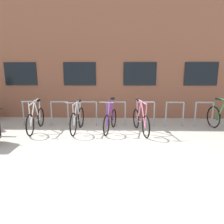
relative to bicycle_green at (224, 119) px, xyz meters
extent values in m
plane|color=#B2ADA0|center=(-3.67, -1.32, -0.41)|extent=(42.00, 42.00, 0.00)
cube|color=brown|center=(-3.67, 5.01, 2.26)|extent=(28.00, 6.25, 5.33)
cube|color=black|center=(-7.27, 1.86, 1.39)|extent=(1.30, 0.04, 0.91)
cube|color=black|center=(-4.87, 1.86, 1.39)|extent=(1.30, 0.04, 0.91)
cube|color=black|center=(-2.47, 1.86, 1.39)|extent=(1.30, 0.04, 0.91)
cube|color=black|center=(-0.07, 1.86, 1.39)|extent=(1.30, 0.04, 0.91)
cylinder|color=gray|center=(-6.67, 0.58, 0.02)|extent=(0.05, 0.05, 0.85)
cylinder|color=gray|center=(-6.08, 0.58, 0.02)|extent=(0.05, 0.05, 0.85)
cylinder|color=gray|center=(-6.38, 0.58, 0.45)|extent=(0.59, 0.05, 0.05)
cylinder|color=gray|center=(-5.67, 0.58, 0.02)|extent=(0.05, 0.05, 0.85)
cylinder|color=gray|center=(-5.08, 0.58, 0.02)|extent=(0.05, 0.05, 0.85)
cylinder|color=gray|center=(-5.38, 0.58, 0.45)|extent=(0.59, 0.05, 0.05)
cylinder|color=gray|center=(-4.67, 0.58, 0.02)|extent=(0.05, 0.05, 0.85)
cylinder|color=gray|center=(-4.08, 0.58, 0.02)|extent=(0.05, 0.05, 0.85)
cylinder|color=gray|center=(-4.38, 0.58, 0.45)|extent=(0.59, 0.05, 0.05)
cylinder|color=gray|center=(-3.67, 0.58, 0.02)|extent=(0.05, 0.05, 0.85)
cylinder|color=gray|center=(-3.08, 0.58, 0.02)|extent=(0.05, 0.05, 0.85)
cylinder|color=gray|center=(-3.38, 0.58, 0.45)|extent=(0.59, 0.05, 0.05)
cylinder|color=gray|center=(-2.67, 0.58, 0.02)|extent=(0.05, 0.05, 0.85)
cylinder|color=gray|center=(-2.08, 0.58, 0.02)|extent=(0.05, 0.05, 0.85)
cylinder|color=gray|center=(-2.38, 0.58, 0.45)|extent=(0.59, 0.05, 0.05)
cylinder|color=gray|center=(-1.67, 0.58, 0.02)|extent=(0.05, 0.05, 0.85)
cylinder|color=gray|center=(-1.08, 0.58, 0.02)|extent=(0.05, 0.05, 0.85)
cylinder|color=gray|center=(-1.38, 0.58, 0.45)|extent=(0.59, 0.05, 0.05)
cylinder|color=gray|center=(-0.67, 0.58, 0.02)|extent=(0.05, 0.05, 0.85)
cylinder|color=gray|center=(-0.08, 0.58, 0.02)|extent=(0.05, 0.05, 0.85)
cylinder|color=gray|center=(-0.38, 0.58, 0.45)|extent=(0.59, 0.05, 0.05)
torus|color=black|center=(-0.07, 0.53, -0.05)|extent=(0.14, 0.75, 0.75)
cylinder|color=#1E7238|center=(-0.02, 0.17, 0.23)|extent=(0.09, 0.39, 0.69)
cylinder|color=#1E7238|center=(-0.03, 0.26, -0.08)|extent=(0.09, 0.54, 0.08)
cylinder|color=#1E7238|center=(-0.06, 0.44, 0.26)|extent=(0.05, 0.20, 0.62)
cube|color=black|center=(-0.05, 0.35, 0.60)|extent=(0.13, 0.21, 0.06)
torus|color=black|center=(-6.03, 0.53, -0.09)|extent=(0.10, 0.67, 0.67)
torus|color=black|center=(-5.94, -0.56, -0.09)|extent=(0.10, 0.67, 0.67)
cylinder|color=silver|center=(-5.96, -0.26, 0.22)|extent=(0.08, 0.53, 0.74)
cylinder|color=silver|center=(-6.00, 0.17, 0.18)|extent=(0.07, 0.40, 0.65)
cylinder|color=silver|center=(-5.98, -0.08, 0.54)|extent=(0.11, 0.87, 0.13)
cylinder|color=silver|center=(-6.01, 0.26, -0.11)|extent=(0.07, 0.55, 0.07)
cylinder|color=silver|center=(-6.02, 0.44, 0.20)|extent=(0.04, 0.20, 0.59)
cylinder|color=silver|center=(-5.94, -0.54, 0.25)|extent=(0.03, 0.08, 0.67)
cube|color=black|center=(-6.02, 0.35, 0.52)|extent=(0.12, 0.21, 0.06)
cylinder|color=gray|center=(-5.94, -0.51, 0.61)|extent=(0.44, 0.06, 0.03)
torus|color=black|center=(-3.47, 0.50, -0.10)|extent=(0.17, 0.64, 0.65)
torus|color=black|center=(-3.68, -0.46, -0.10)|extent=(0.17, 0.64, 0.65)
cylinder|color=#722D99|center=(-3.62, -0.20, 0.20)|extent=(0.13, 0.47, 0.72)
cylinder|color=#722D99|center=(-3.54, 0.17, 0.21)|extent=(0.11, 0.35, 0.74)
cylinder|color=#722D99|center=(-3.59, -0.05, 0.56)|extent=(0.19, 0.75, 0.06)
cylinder|color=#722D99|center=(-3.52, 0.26, -0.13)|extent=(0.13, 0.49, 0.07)
cylinder|color=#722D99|center=(-3.49, 0.41, 0.24)|extent=(0.07, 0.20, 0.68)
cylinder|color=#722D99|center=(-3.67, -0.44, 0.22)|extent=(0.04, 0.08, 0.65)
cube|color=black|center=(-3.51, 0.33, 0.60)|extent=(0.14, 0.22, 0.06)
cylinder|color=gray|center=(-3.67, -0.42, 0.58)|extent=(0.44, 0.12, 0.03)
torus|color=black|center=(-2.71, 0.42, -0.09)|extent=(0.16, 0.66, 0.67)
torus|color=black|center=(-2.53, -0.63, -0.09)|extent=(0.16, 0.66, 0.67)
cylinder|color=pink|center=(-2.58, -0.35, 0.23)|extent=(0.13, 0.51, 0.75)
cylinder|color=pink|center=(-2.65, 0.07, 0.21)|extent=(0.10, 0.39, 0.71)
cylinder|color=pink|center=(-2.61, -0.17, 0.57)|extent=(0.18, 0.83, 0.07)
cylinder|color=pink|center=(-2.67, 0.16, -0.12)|extent=(0.12, 0.53, 0.07)
cylinder|color=pink|center=(-2.70, 0.33, 0.23)|extent=(0.06, 0.20, 0.65)
cylinder|color=pink|center=(-2.53, -0.61, 0.25)|extent=(0.04, 0.08, 0.68)
cube|color=black|center=(-2.68, 0.24, 0.58)|extent=(0.13, 0.21, 0.06)
cylinder|color=gray|center=(-2.54, -0.58, 0.62)|extent=(0.44, 0.10, 0.03)
torus|color=black|center=(-4.60, 0.44, -0.07)|extent=(0.08, 0.71, 0.71)
torus|color=black|center=(-4.65, -0.52, -0.07)|extent=(0.08, 0.71, 0.71)
cylinder|color=#B7B7BC|center=(-4.64, -0.25, 0.21)|extent=(0.06, 0.46, 0.68)
cylinder|color=#B7B7BC|center=(-4.62, 0.11, 0.19)|extent=(0.06, 0.34, 0.64)
cylinder|color=#B7B7BC|center=(-4.63, -0.10, 0.52)|extent=(0.08, 0.74, 0.07)
cylinder|color=#B7B7BC|center=(-4.61, 0.20, -0.10)|extent=(0.05, 0.48, 0.07)
cylinder|color=#B7B7BC|center=(-4.60, 0.35, 0.21)|extent=(0.04, 0.20, 0.58)
cylinder|color=#B7B7BC|center=(-4.65, -0.49, 0.23)|extent=(0.03, 0.08, 0.61)
cube|color=black|center=(-4.61, 0.26, 0.53)|extent=(0.11, 0.21, 0.06)
cylinder|color=gray|center=(-4.65, -0.47, 0.57)|extent=(0.44, 0.05, 0.03)
cylinder|color=gray|center=(-6.23, -1.36, -0.19)|extent=(0.55, 0.05, 0.03)
camera|label=1|loc=(-3.34, -6.18, 1.43)|focal=31.84mm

